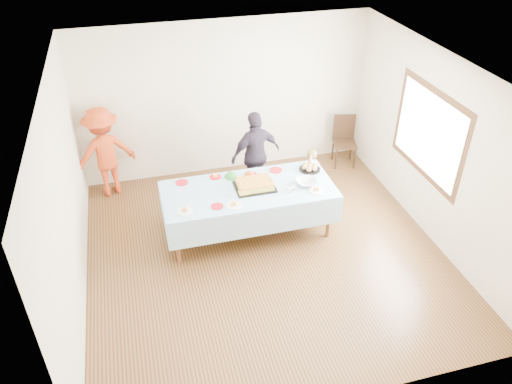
% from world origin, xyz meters
% --- Properties ---
extents(ground, '(5.00, 5.00, 0.00)m').
position_xyz_m(ground, '(0.00, 0.00, 0.00)').
color(ground, '#462714').
rests_on(ground, ground).
extents(room_walls, '(5.04, 5.04, 2.72)m').
position_xyz_m(room_walls, '(0.05, 0.00, 1.77)').
color(room_walls, beige).
rests_on(room_walls, ground).
extents(party_table, '(2.50, 1.10, 0.78)m').
position_xyz_m(party_table, '(-0.10, 0.53, 0.72)').
color(party_table, '#55371D').
rests_on(party_table, ground).
extents(birthday_cake, '(0.58, 0.45, 0.10)m').
position_xyz_m(birthday_cake, '(-0.00, 0.54, 0.83)').
color(birthday_cake, black).
rests_on(birthday_cake, party_table).
extents(rolls_tray, '(0.33, 0.33, 0.10)m').
position_xyz_m(rolls_tray, '(0.94, 0.80, 0.82)').
color(rolls_tray, black).
rests_on(rolls_tray, party_table).
extents(punch_bowl, '(0.30, 0.30, 0.07)m').
position_xyz_m(punch_bowl, '(0.75, 0.42, 0.82)').
color(punch_bowl, silver).
rests_on(punch_bowl, party_table).
extents(party_hat, '(0.10, 0.10, 0.17)m').
position_xyz_m(party_hat, '(1.02, 0.99, 0.86)').
color(party_hat, silver).
rests_on(party_hat, party_table).
extents(fork_pile, '(0.24, 0.18, 0.07)m').
position_xyz_m(fork_pile, '(0.46, 0.33, 0.81)').
color(fork_pile, white).
rests_on(fork_pile, party_table).
extents(plate_red_far_a, '(0.18, 0.18, 0.01)m').
position_xyz_m(plate_red_far_a, '(-1.02, 0.94, 0.79)').
color(plate_red_far_a, red).
rests_on(plate_red_far_a, party_table).
extents(plate_red_far_b, '(0.17, 0.17, 0.01)m').
position_xyz_m(plate_red_far_b, '(-0.50, 0.97, 0.79)').
color(plate_red_far_b, red).
rests_on(plate_red_far_b, party_table).
extents(plate_red_far_c, '(0.20, 0.20, 0.01)m').
position_xyz_m(plate_red_far_c, '(0.02, 0.88, 0.79)').
color(plate_red_far_c, red).
rests_on(plate_red_far_c, party_table).
extents(plate_red_far_d, '(0.19, 0.19, 0.01)m').
position_xyz_m(plate_red_far_d, '(0.43, 0.92, 0.79)').
color(plate_red_far_d, red).
rests_on(plate_red_far_d, party_table).
extents(plate_red_near, '(0.17, 0.17, 0.01)m').
position_xyz_m(plate_red_near, '(-0.63, 0.21, 0.79)').
color(plate_red_near, red).
rests_on(plate_red_near, party_table).
extents(plate_white_left, '(0.21, 0.21, 0.01)m').
position_xyz_m(plate_white_left, '(-1.08, 0.21, 0.79)').
color(plate_white_left, white).
rests_on(plate_white_left, party_table).
extents(plate_white_mid, '(0.22, 0.22, 0.01)m').
position_xyz_m(plate_white_mid, '(-0.40, 0.17, 0.79)').
color(plate_white_mid, white).
rests_on(plate_white_mid, party_table).
extents(plate_white_right, '(0.22, 0.22, 0.01)m').
position_xyz_m(plate_white_right, '(0.83, 0.22, 0.79)').
color(plate_white_right, white).
rests_on(plate_white_right, party_table).
extents(dining_chair, '(0.48, 0.48, 0.92)m').
position_xyz_m(dining_chair, '(2.12, 2.13, 0.51)').
color(dining_chair, black).
rests_on(dining_chair, ground).
extents(toddler_left, '(0.36, 0.29, 0.85)m').
position_xyz_m(toddler_left, '(-0.01, 0.90, 0.42)').
color(toddler_left, '#C14A18').
rests_on(toddler_left, ground).
extents(toddler_mid, '(0.45, 0.33, 0.85)m').
position_xyz_m(toddler_mid, '(-0.28, 0.90, 0.43)').
color(toddler_mid, '#297C2B').
rests_on(toddler_mid, ground).
extents(toddler_right, '(0.45, 0.36, 0.87)m').
position_xyz_m(toddler_right, '(1.11, 1.22, 0.44)').
color(toddler_right, tan).
rests_on(toddler_right, ground).
extents(adult_left, '(1.12, 0.83, 1.55)m').
position_xyz_m(adult_left, '(-2.10, 2.20, 0.78)').
color(adult_left, '#C23C18').
rests_on(adult_left, ground).
extents(adult_right, '(0.94, 0.57, 1.49)m').
position_xyz_m(adult_right, '(0.28, 1.54, 0.75)').
color(adult_right, '#2F2736').
rests_on(adult_right, ground).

